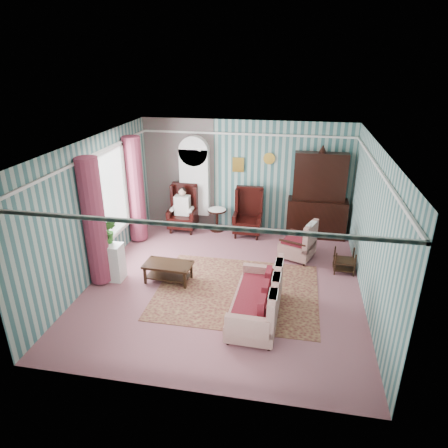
% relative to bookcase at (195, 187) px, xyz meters
% --- Properties ---
extents(floor, '(6.00, 6.00, 0.00)m').
position_rel_bookcase_xyz_m(floor, '(1.35, -2.84, -1.12)').
color(floor, '#965762').
rests_on(floor, ground).
extents(room_shell, '(5.53, 6.02, 2.91)m').
position_rel_bookcase_xyz_m(room_shell, '(0.73, -2.66, 0.89)').
color(room_shell, '#366362').
rests_on(room_shell, ground).
extents(bookcase, '(0.80, 0.28, 2.24)m').
position_rel_bookcase_xyz_m(bookcase, '(0.00, 0.00, 0.00)').
color(bookcase, white).
rests_on(bookcase, floor).
extents(dresser_hutch, '(1.50, 0.56, 2.36)m').
position_rel_bookcase_xyz_m(dresser_hutch, '(3.25, -0.12, 0.06)').
color(dresser_hutch, black).
rests_on(dresser_hutch, floor).
extents(wingback_left, '(0.76, 0.80, 1.25)m').
position_rel_bookcase_xyz_m(wingback_left, '(-0.25, -0.39, -0.50)').
color(wingback_left, black).
rests_on(wingback_left, floor).
extents(wingback_right, '(0.76, 0.80, 1.25)m').
position_rel_bookcase_xyz_m(wingback_right, '(1.50, -0.39, -0.50)').
color(wingback_right, black).
rests_on(wingback_right, floor).
extents(seated_woman, '(0.44, 0.40, 1.18)m').
position_rel_bookcase_xyz_m(seated_woman, '(-0.25, -0.39, -0.53)').
color(seated_woman, white).
rests_on(seated_woman, floor).
extents(round_side_table, '(0.50, 0.50, 0.60)m').
position_rel_bookcase_xyz_m(round_side_table, '(0.65, -0.24, -0.82)').
color(round_side_table, black).
rests_on(round_side_table, floor).
extents(nest_table, '(0.45, 0.38, 0.54)m').
position_rel_bookcase_xyz_m(nest_table, '(3.82, -1.94, -0.85)').
color(nest_table, black).
rests_on(nest_table, floor).
extents(plant_stand, '(0.55, 0.35, 0.80)m').
position_rel_bookcase_xyz_m(plant_stand, '(-1.05, -3.14, -0.72)').
color(plant_stand, silver).
rests_on(plant_stand, floor).
extents(rug, '(3.20, 2.60, 0.01)m').
position_rel_bookcase_xyz_m(rug, '(1.65, -3.14, -1.11)').
color(rug, '#4B1C19').
rests_on(rug, floor).
extents(sofa, '(1.09, 1.86, 1.07)m').
position_rel_bookcase_xyz_m(sofa, '(2.11, -3.96, -0.59)').
color(sofa, '#BBB691').
rests_on(sofa, floor).
extents(floral_armchair, '(0.94, 0.97, 0.89)m').
position_rel_bookcase_xyz_m(floral_armchair, '(2.80, -1.47, -0.68)').
color(floral_armchair, beige).
rests_on(floral_armchair, floor).
extents(coffee_table, '(1.01, 0.58, 0.41)m').
position_rel_bookcase_xyz_m(coffee_table, '(0.17, -3.01, -0.92)').
color(coffee_table, black).
rests_on(coffee_table, floor).
extents(potted_plant_a, '(0.43, 0.39, 0.41)m').
position_rel_bookcase_xyz_m(potted_plant_a, '(-1.07, -3.21, -0.11)').
color(potted_plant_a, '#1D541A').
rests_on(potted_plant_a, plant_stand).
extents(potted_plant_b, '(0.31, 0.27, 0.53)m').
position_rel_bookcase_xyz_m(potted_plant_b, '(-1.04, -3.04, -0.06)').
color(potted_plant_b, '#214A17').
rests_on(potted_plant_b, plant_stand).
extents(potted_plant_c, '(0.25, 0.25, 0.41)m').
position_rel_bookcase_xyz_m(potted_plant_c, '(-1.12, -3.06, -0.12)').
color(potted_plant_c, '#20571B').
rests_on(potted_plant_c, plant_stand).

